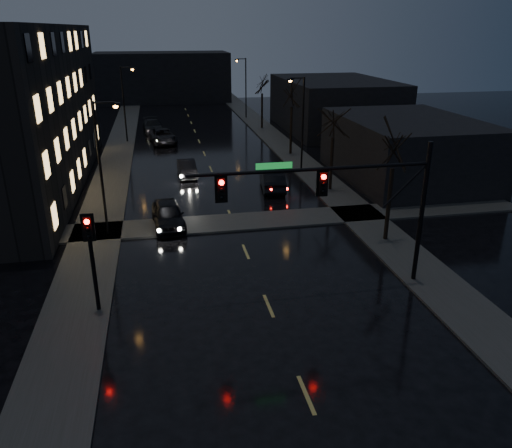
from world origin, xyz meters
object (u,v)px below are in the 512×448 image
oncoming_car_b (187,169)px  oncoming_car_d (153,126)px  oncoming_car_a (168,215)px  lead_car (272,180)px  oncoming_car_c (163,136)px

oncoming_car_b → oncoming_car_d: bearing=95.6°
oncoming_car_b → oncoming_car_d: oncoming_car_d is taller
oncoming_car_a → oncoming_car_b: bearing=76.1°
oncoming_car_b → lead_car: (6.26, -5.03, 0.11)m
oncoming_car_a → oncoming_car_b: (1.92, 11.36, -0.12)m
oncoming_car_b → oncoming_car_c: bearing=94.9°
oncoming_car_a → oncoming_car_d: (-0.84, 31.41, -0.02)m
oncoming_car_d → lead_car: size_ratio=1.14×
oncoming_car_b → lead_car: 8.03m
oncoming_car_b → lead_car: bearing=-41.0°
oncoming_car_a → oncoming_car_d: oncoming_car_a is taller
oncoming_car_a → lead_car: oncoming_car_a is taller
oncoming_car_c → oncoming_car_d: bearing=91.7°
oncoming_car_a → oncoming_car_b: oncoming_car_a is taller
lead_car → oncoming_car_d: bearing=-63.4°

